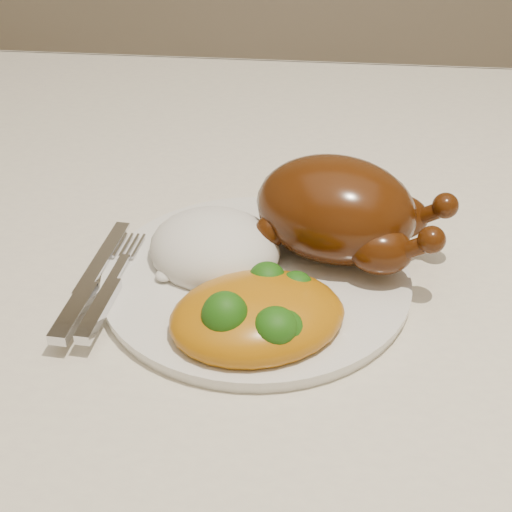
# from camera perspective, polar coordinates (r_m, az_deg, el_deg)

# --- Properties ---
(dining_table) EXTENTS (1.60, 0.90, 0.76)m
(dining_table) POSITION_cam_1_polar(r_m,az_deg,el_deg) (0.77, 7.25, -5.17)
(dining_table) COLOR brown
(dining_table) RESTS_ON floor
(tablecloth) EXTENTS (1.73, 1.03, 0.18)m
(tablecloth) POSITION_cam_1_polar(r_m,az_deg,el_deg) (0.72, 7.67, -0.69)
(tablecloth) COLOR beige
(tablecloth) RESTS_ON dining_table
(dinner_plate) EXTENTS (0.35, 0.35, 0.01)m
(dinner_plate) POSITION_cam_1_polar(r_m,az_deg,el_deg) (0.64, -0.00, -1.91)
(dinner_plate) COLOR white
(dinner_plate) RESTS_ON tablecloth
(roast_chicken) EXTENTS (0.19, 0.15, 0.09)m
(roast_chicken) POSITION_cam_1_polar(r_m,az_deg,el_deg) (0.64, 6.72, 3.63)
(roast_chicken) COLOR #4A2008
(roast_chicken) RESTS_ON dinner_plate
(rice_mound) EXTENTS (0.15, 0.14, 0.06)m
(rice_mound) POSITION_cam_1_polar(r_m,az_deg,el_deg) (0.65, -3.33, 0.55)
(rice_mound) COLOR white
(rice_mound) RESTS_ON dinner_plate
(mac_and_cheese) EXTENTS (0.17, 0.15, 0.06)m
(mac_and_cheese) POSITION_cam_1_polar(r_m,az_deg,el_deg) (0.57, 0.52, -4.70)
(mac_and_cheese) COLOR #C5760C
(mac_and_cheese) RESTS_ON dinner_plate
(cutlery) EXTENTS (0.04, 0.18, 0.01)m
(cutlery) POSITION_cam_1_polar(r_m,az_deg,el_deg) (0.62, -12.77, -2.87)
(cutlery) COLOR silver
(cutlery) RESTS_ON dinner_plate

